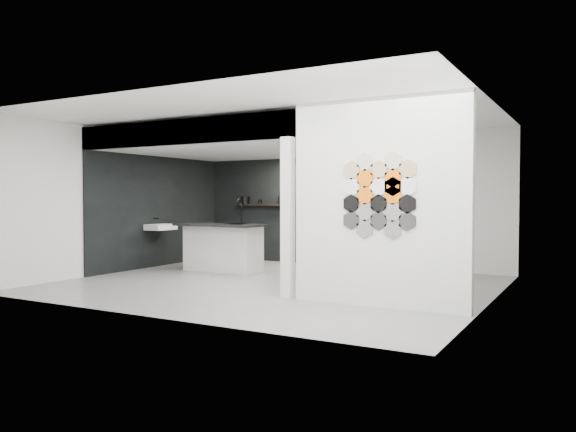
{
  "coord_description": "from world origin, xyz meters",
  "views": [
    {
      "loc": [
        4.82,
        -8.15,
        1.47
      ],
      "look_at": [
        0.1,
        0.3,
        1.15
      ],
      "focal_mm": 35.0,
      "sensor_mm": 36.0,
      "label": 1
    }
  ],
  "objects_px": {
    "kettle": "(330,201)",
    "glass_bowl": "(349,202)",
    "bottle_dark": "(279,200)",
    "utensil_cup": "(260,202)",
    "kitchen_island": "(223,247)",
    "glass_vase": "(349,201)",
    "partition_panel": "(379,203)",
    "wall_basin": "(161,227)",
    "stockpot": "(245,200)"
  },
  "relations": [
    {
      "from": "kitchen_island",
      "to": "stockpot",
      "type": "relative_size",
      "value": 8.68
    },
    {
      "from": "partition_panel",
      "to": "kettle",
      "type": "relative_size",
      "value": 16.97
    },
    {
      "from": "glass_vase",
      "to": "bottle_dark",
      "type": "xyz_separation_m",
      "value": [
        -1.71,
        0.0,
        0.02
      ]
    },
    {
      "from": "kettle",
      "to": "utensil_cup",
      "type": "relative_size",
      "value": 1.59
    },
    {
      "from": "kitchen_island",
      "to": "kettle",
      "type": "distance_m",
      "value": 2.58
    },
    {
      "from": "glass_vase",
      "to": "kitchen_island",
      "type": "bearing_deg",
      "value": -134.76
    },
    {
      "from": "kitchen_island",
      "to": "glass_vase",
      "type": "distance_m",
      "value": 2.85
    },
    {
      "from": "glass_bowl",
      "to": "bottle_dark",
      "type": "relative_size",
      "value": 0.7
    },
    {
      "from": "kitchen_island",
      "to": "bottle_dark",
      "type": "relative_size",
      "value": 10.24
    },
    {
      "from": "partition_panel",
      "to": "glass_vase",
      "type": "bearing_deg",
      "value": 118.23
    },
    {
      "from": "partition_panel",
      "to": "wall_basin",
      "type": "relative_size",
      "value": 4.67
    },
    {
      "from": "glass_bowl",
      "to": "glass_vase",
      "type": "bearing_deg",
      "value": 0.0
    },
    {
      "from": "partition_panel",
      "to": "wall_basin",
      "type": "bearing_deg",
      "value": 161.77
    },
    {
      "from": "kettle",
      "to": "stockpot",
      "type": "bearing_deg",
      "value": -164.83
    },
    {
      "from": "kitchen_island",
      "to": "glass_vase",
      "type": "xyz_separation_m",
      "value": [
        1.9,
        1.92,
        0.9
      ]
    },
    {
      "from": "wall_basin",
      "to": "kettle",
      "type": "height_order",
      "value": "kettle"
    },
    {
      "from": "glass_vase",
      "to": "wall_basin",
      "type": "bearing_deg",
      "value": -148.65
    },
    {
      "from": "partition_panel",
      "to": "bottle_dark",
      "type": "distance_m",
      "value": 5.41
    },
    {
      "from": "kettle",
      "to": "glass_bowl",
      "type": "relative_size",
      "value": 1.32
    },
    {
      "from": "wall_basin",
      "to": "bottle_dark",
      "type": "relative_size",
      "value": 3.38
    },
    {
      "from": "stockpot",
      "to": "glass_vase",
      "type": "xyz_separation_m",
      "value": [
        2.64,
        0.0,
        -0.02
      ]
    },
    {
      "from": "glass_vase",
      "to": "utensil_cup",
      "type": "bearing_deg",
      "value": 180.0
    },
    {
      "from": "partition_panel",
      "to": "bottle_dark",
      "type": "xyz_separation_m",
      "value": [
        -3.78,
        3.87,
        0.01
      ]
    },
    {
      "from": "wall_basin",
      "to": "glass_vase",
      "type": "relative_size",
      "value": 4.34
    },
    {
      "from": "glass_vase",
      "to": "glass_bowl",
      "type": "bearing_deg",
      "value": 180.0
    },
    {
      "from": "kettle",
      "to": "glass_bowl",
      "type": "distance_m",
      "value": 0.44
    },
    {
      "from": "partition_panel",
      "to": "utensil_cup",
      "type": "height_order",
      "value": "partition_panel"
    },
    {
      "from": "stockpot",
      "to": "bottle_dark",
      "type": "relative_size",
      "value": 1.18
    },
    {
      "from": "wall_basin",
      "to": "kitchen_island",
      "type": "bearing_deg",
      "value": 5.59
    },
    {
      "from": "partition_panel",
      "to": "glass_bowl",
      "type": "distance_m",
      "value": 4.39
    },
    {
      "from": "bottle_dark",
      "to": "utensil_cup",
      "type": "distance_m",
      "value": 0.52
    },
    {
      "from": "stockpot",
      "to": "bottle_dark",
      "type": "height_order",
      "value": "bottle_dark"
    },
    {
      "from": "wall_basin",
      "to": "kitchen_island",
      "type": "xyz_separation_m",
      "value": [
        1.49,
        0.15,
        -0.36
      ]
    },
    {
      "from": "partition_panel",
      "to": "bottle_dark",
      "type": "relative_size",
      "value": 15.79
    },
    {
      "from": "glass_bowl",
      "to": "stockpot",
      "type": "bearing_deg",
      "value": 180.0
    },
    {
      "from": "partition_panel",
      "to": "utensil_cup",
      "type": "distance_m",
      "value": 5.78
    },
    {
      "from": "kitchen_island",
      "to": "bottle_dark",
      "type": "distance_m",
      "value": 2.14
    },
    {
      "from": "bottle_dark",
      "to": "utensil_cup",
      "type": "xyz_separation_m",
      "value": [
        -0.52,
        0.0,
        -0.04
      ]
    },
    {
      "from": "stockpot",
      "to": "bottle_dark",
      "type": "bearing_deg",
      "value": 0.0
    },
    {
      "from": "glass_bowl",
      "to": "wall_basin",
      "type": "bearing_deg",
      "value": -148.63
    },
    {
      "from": "glass_vase",
      "to": "kettle",
      "type": "bearing_deg",
      "value": 180.0
    },
    {
      "from": "kitchen_island",
      "to": "utensil_cup",
      "type": "height_order",
      "value": "kitchen_island"
    },
    {
      "from": "wall_basin",
      "to": "kettle",
      "type": "distance_m",
      "value": 3.64
    },
    {
      "from": "kitchen_island",
      "to": "kettle",
      "type": "xyz_separation_m",
      "value": [
        1.47,
        1.92,
        0.9
      ]
    },
    {
      "from": "kettle",
      "to": "glass_vase",
      "type": "xyz_separation_m",
      "value": [
        0.44,
        0.0,
        -0.0
      ]
    },
    {
      "from": "stockpot",
      "to": "kettle",
      "type": "bearing_deg",
      "value": 0.0
    },
    {
      "from": "wall_basin",
      "to": "utensil_cup",
      "type": "relative_size",
      "value": 5.78
    },
    {
      "from": "glass_bowl",
      "to": "bottle_dark",
      "type": "bearing_deg",
      "value": 180.0
    },
    {
      "from": "glass_bowl",
      "to": "utensil_cup",
      "type": "distance_m",
      "value": 2.22
    },
    {
      "from": "bottle_dark",
      "to": "utensil_cup",
      "type": "height_order",
      "value": "bottle_dark"
    }
  ]
}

